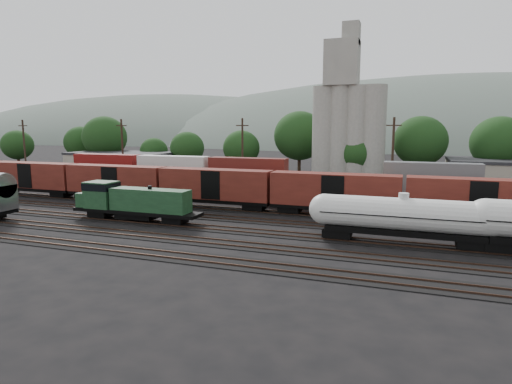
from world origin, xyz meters
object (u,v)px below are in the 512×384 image
(grain_silo, at_px, (347,123))
(orange_locomotive, at_px, (320,190))
(green_locomotive, at_px, (130,201))
(tank_car_a, at_px, (403,216))

(grain_silo, bearing_deg, orange_locomotive, -89.35)
(orange_locomotive, bearing_deg, green_locomotive, -141.16)
(green_locomotive, distance_m, tank_car_a, 29.09)
(tank_car_a, distance_m, orange_locomotive, 18.29)
(green_locomotive, bearing_deg, orange_locomotive, 38.84)
(tank_car_a, relative_size, grain_silo, 0.59)
(grain_silo, bearing_deg, green_locomotive, -114.09)
(orange_locomotive, distance_m, grain_silo, 27.45)
(green_locomotive, relative_size, grain_silo, 0.53)
(green_locomotive, distance_m, orange_locomotive, 23.92)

